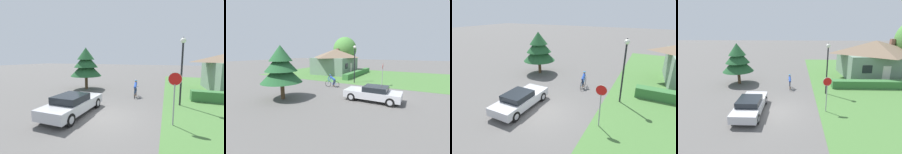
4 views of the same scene
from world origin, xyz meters
The scene contains 10 objects.
ground_plane centered at (0.00, 0.00, 0.00)m, with size 140.00×140.00×0.00m, color #5B5956.
grass_verge_right centered at (11.28, 4.00, 0.01)m, with size 16.00×36.00×0.01m, color #477538.
cottage_house centered at (11.66, 10.72, 2.38)m, with size 8.99×7.28×4.74m.
hedge_row centered at (10.76, 5.72, 0.42)m, with size 10.83×0.90×0.83m, color #387038.
sedan_left_lane centered at (-1.86, -0.18, 0.64)m, with size 1.90×4.52×1.25m.
cyclist centered at (0.89, 5.27, 0.71)m, with size 0.44×1.77×1.49m.
stop_sign centered at (3.83, 0.25, 1.90)m, with size 0.66×0.07×2.73m.
street_lamp centered at (4.42, 3.95, 3.35)m, with size 0.37×0.37×4.89m.
conifer_tall_near centered at (-4.94, 6.82, 2.78)m, with size 3.39×3.39×4.57m.
deciduous_tree_right centered at (16.88, 11.17, 4.59)m, with size 5.11×5.11×7.28m.
Camera 2 is at (-13.76, -3.15, 3.97)m, focal length 24.00 mm.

